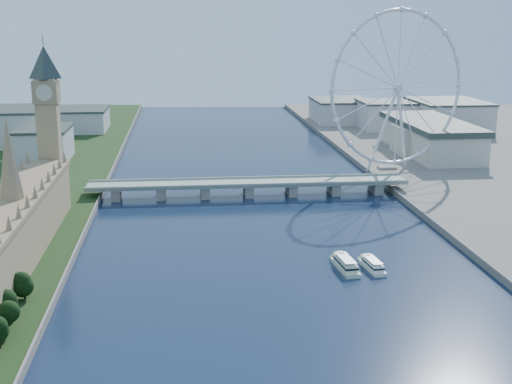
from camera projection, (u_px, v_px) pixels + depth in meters
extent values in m
cube|color=tan|center=(15.00, 231.00, 350.63)|extent=(24.00, 200.00, 28.00)
cone|color=#937A59|center=(9.00, 159.00, 342.22)|extent=(12.00, 12.00, 40.00)
cube|color=tan|center=(50.00, 143.00, 448.99)|extent=(13.00, 13.00, 80.00)
cube|color=#937A59|center=(46.00, 92.00, 441.51)|extent=(15.00, 15.00, 14.00)
pyramid|color=#2D3833|center=(43.00, 46.00, 434.96)|extent=(20.02, 20.02, 20.00)
cube|color=gray|center=(248.00, 183.00, 491.35)|extent=(220.00, 22.00, 2.00)
cube|color=gray|center=(117.00, 193.00, 483.30)|extent=(6.00, 20.00, 7.50)
cube|color=gray|center=(161.00, 192.00, 486.36)|extent=(6.00, 20.00, 7.50)
cube|color=gray|center=(205.00, 191.00, 489.41)|extent=(6.00, 20.00, 7.50)
cube|color=gray|center=(248.00, 190.00, 492.46)|extent=(6.00, 20.00, 7.50)
cube|color=gray|center=(291.00, 189.00, 495.52)|extent=(6.00, 20.00, 7.50)
cube|color=gray|center=(334.00, 188.00, 498.57)|extent=(6.00, 20.00, 7.50)
cube|color=gray|center=(375.00, 187.00, 501.63)|extent=(6.00, 20.00, 7.50)
torus|color=silver|center=(398.00, 88.00, 542.84)|extent=(113.60, 39.12, 118.60)
cylinder|color=silver|center=(398.00, 88.00, 542.84)|extent=(7.25, 6.61, 6.00)
cube|color=gray|center=(387.00, 168.00, 567.17)|extent=(14.00, 10.00, 2.00)
cube|color=beige|center=(45.00, 145.00, 599.02)|extent=(40.00, 60.00, 26.00)
cube|color=beige|center=(19.00, 127.00, 681.27)|extent=(60.00, 80.00, 32.00)
cube|color=beige|center=(83.00, 120.00, 764.89)|extent=(50.00, 70.00, 22.00)
cube|color=beige|center=(388.00, 116.00, 778.44)|extent=(60.00, 60.00, 28.00)
cube|color=beige|center=(448.00, 116.00, 764.97)|extent=(70.00, 90.00, 30.00)
cube|color=beige|center=(340.00, 111.00, 832.85)|extent=(60.00, 80.00, 24.00)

